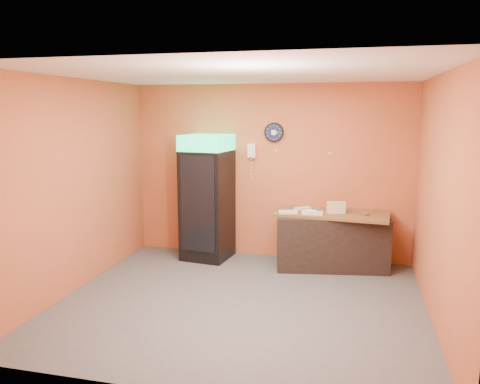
% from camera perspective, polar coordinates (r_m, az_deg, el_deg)
% --- Properties ---
extents(floor, '(4.50, 4.50, 0.00)m').
position_cam_1_polar(floor, '(6.05, 0.08, -13.26)').
color(floor, '#47474C').
rests_on(floor, ground).
extents(back_wall, '(4.50, 0.02, 2.80)m').
position_cam_1_polar(back_wall, '(7.58, 3.63, 2.46)').
color(back_wall, '#CB5839').
rests_on(back_wall, floor).
extents(left_wall, '(0.02, 4.00, 2.80)m').
position_cam_1_polar(left_wall, '(6.54, -19.45, 0.73)').
color(left_wall, '#CB5839').
rests_on(left_wall, floor).
extents(right_wall, '(0.02, 4.00, 2.80)m').
position_cam_1_polar(right_wall, '(5.57, 23.20, -1.02)').
color(right_wall, '#CB5839').
rests_on(right_wall, floor).
extents(ceiling, '(4.50, 4.00, 0.02)m').
position_cam_1_polar(ceiling, '(5.58, 0.09, 14.24)').
color(ceiling, white).
rests_on(ceiling, back_wall).
extents(beverage_cooler, '(0.79, 0.79, 2.01)m').
position_cam_1_polar(beverage_cooler, '(7.49, -4.07, -0.89)').
color(beverage_cooler, black).
rests_on(beverage_cooler, floor).
extents(prep_counter, '(1.74, 0.99, 0.82)m').
position_cam_1_polar(prep_counter, '(7.32, 11.06, -5.90)').
color(prep_counter, black).
rests_on(prep_counter, floor).
extents(wall_clock, '(0.31, 0.06, 0.31)m').
position_cam_1_polar(wall_clock, '(7.49, 4.17, 7.27)').
color(wall_clock, black).
rests_on(wall_clock, back_wall).
extents(wall_phone, '(0.12, 0.11, 0.23)m').
position_cam_1_polar(wall_phone, '(7.55, 1.42, 5.05)').
color(wall_phone, white).
rests_on(wall_phone, back_wall).
extents(butcher_paper, '(1.74, 0.94, 0.04)m').
position_cam_1_polar(butcher_paper, '(7.21, 11.17, -2.60)').
color(butcher_paper, brown).
rests_on(butcher_paper, prep_counter).
extents(sub_roll_stack, '(0.29, 0.14, 0.17)m').
position_cam_1_polar(sub_roll_stack, '(7.14, 11.65, -1.86)').
color(sub_roll_stack, beige).
rests_on(sub_roll_stack, butcher_paper).
extents(wrapped_sandwich_left, '(0.29, 0.17, 0.04)m').
position_cam_1_polar(wrapped_sandwich_left, '(7.04, 5.87, -2.44)').
color(wrapped_sandwich_left, silver).
rests_on(wrapped_sandwich_left, butcher_paper).
extents(wrapped_sandwich_mid, '(0.32, 0.14, 0.04)m').
position_cam_1_polar(wrapped_sandwich_mid, '(7.01, 8.80, -2.53)').
color(wrapped_sandwich_mid, silver).
rests_on(wrapped_sandwich_mid, butcher_paper).
extents(wrapped_sandwich_right, '(0.27, 0.24, 0.04)m').
position_cam_1_polar(wrapped_sandwich_right, '(7.33, 7.67, -2.00)').
color(wrapped_sandwich_right, silver).
rests_on(wrapped_sandwich_right, butcher_paper).
extents(kitchen_tool, '(0.07, 0.07, 0.07)m').
position_cam_1_polar(kitchen_tool, '(7.23, 9.42, -2.07)').
color(kitchen_tool, silver).
rests_on(kitchen_tool, butcher_paper).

